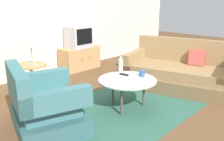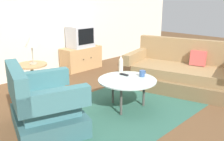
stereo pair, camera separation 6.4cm
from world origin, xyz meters
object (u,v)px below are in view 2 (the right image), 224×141
(couch, at_px, (180,73))
(tv_stand, at_px, (81,58))
(table_lamp, at_px, (31,42))
(television, at_px, (80,37))
(vase, at_px, (121,64))
(side_table, at_px, (32,74))
(mug, at_px, (142,73))
(coffee_table, at_px, (127,82))
(tv_remote_dark, at_px, (124,75))
(armchair, at_px, (44,107))

(couch, distance_m, tv_stand, 2.36)
(table_lamp, bearing_deg, couch, -35.09)
(television, bearing_deg, vase, -109.73)
(television, height_order, vase, television)
(side_table, relative_size, vase, 2.06)
(mug, bearing_deg, tv_stand, 74.96)
(side_table, xyz_separation_m, table_lamp, (0.02, -0.02, 0.52))
(tv_stand, bearing_deg, coffee_table, -111.90)
(tv_stand, distance_m, table_lamp, 1.97)
(mug, bearing_deg, coffee_table, 165.91)
(tv_remote_dark, bearing_deg, coffee_table, -40.95)
(television, distance_m, vase, 1.99)
(armchair, height_order, tv_stand, armchair)
(tv_stand, relative_size, tv_remote_dark, 6.19)
(armchair, height_order, coffee_table, armchair)
(side_table, bearing_deg, vase, -46.31)
(table_lamp, distance_m, tv_remote_dark, 1.55)
(vase, bearing_deg, couch, -21.84)
(vase, height_order, tv_remote_dark, vase)
(tv_stand, distance_m, mug, 2.34)
(armchair, bearing_deg, vase, 108.24)
(couch, xyz_separation_m, tv_remote_dark, (-1.21, 0.31, 0.18))
(vase, bearing_deg, armchair, -179.74)
(couch, height_order, mug, couch)
(armchair, xyz_separation_m, tv_remote_dark, (1.35, -0.14, 0.16))
(television, relative_size, mug, 4.05)
(couch, xyz_separation_m, coffee_table, (-1.33, 0.14, 0.13))
(tv_stand, bearing_deg, table_lamp, -153.07)
(mug, xyz_separation_m, tv_remote_dark, (-0.15, 0.24, -0.04))
(tv_stand, xyz_separation_m, mug, (-0.60, -2.25, 0.24))
(tv_stand, distance_m, tv_remote_dark, 2.15)
(table_lamp, bearing_deg, coffee_table, -60.16)
(tv_stand, xyz_separation_m, table_lamp, (-1.64, -0.84, 0.68))
(side_table, bearing_deg, tv_remote_dark, -52.28)
(armchair, bearing_deg, coffee_table, 93.79)
(tv_remote_dark, bearing_deg, side_table, -147.23)
(armchair, xyz_separation_m, table_lamp, (0.45, 1.03, 0.64))
(coffee_table, height_order, vase, vase)
(side_table, relative_size, mug, 4.33)
(mug, distance_m, tv_remote_dark, 0.28)
(tv_remote_dark, bearing_deg, table_lamp, -147.47)
(table_lamp, bearing_deg, side_table, 138.98)
(mug, relative_size, tv_remote_dark, 0.89)
(side_table, xyz_separation_m, tv_stand, (1.67, 0.81, -0.16))
(television, distance_m, mug, 2.34)
(couch, relative_size, table_lamp, 4.42)
(table_lamp, bearing_deg, television, 27.01)
(couch, bearing_deg, tv_remote_dark, 61.24)
(television, xyz_separation_m, tv_remote_dark, (-0.75, -2.01, -0.30))
(tv_remote_dark, bearing_deg, armchair, -100.69)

